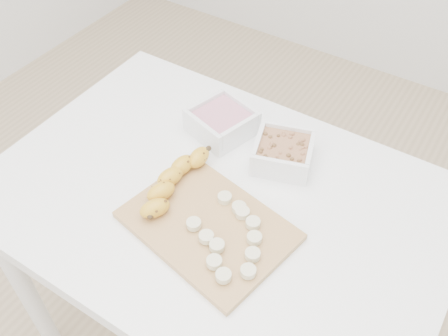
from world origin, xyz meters
The scene contains 6 objects.
table centered at (0.00, 0.00, 0.65)m, with size 1.00×0.70×0.75m.
bowl_yogurt centered at (-0.10, 0.18, 0.78)m, with size 0.17×0.17×0.06m.
bowl_granola centered at (0.07, 0.17, 0.78)m, with size 0.16×0.16×0.06m.
cutting_board centered at (0.03, -0.08, 0.76)m, with size 0.33×0.24×0.01m, color tan.
banana centered at (-0.08, -0.04, 0.78)m, with size 0.06×0.22×0.04m, color gold, non-canonical shape.
banana_slices centered at (0.09, -0.09, 0.77)m, with size 0.18×0.19×0.02m.
Camera 1 is at (0.40, -0.59, 1.58)m, focal length 40.00 mm.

